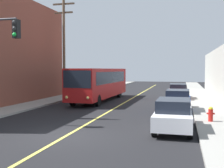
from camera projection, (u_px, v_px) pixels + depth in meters
The scene contains 10 objects.
ground_plane at pixel (66, 136), 13.15m from camera, with size 120.00×120.00×0.00m, color black.
sidewalk_left at pixel (36, 104), 24.60m from camera, with size 2.50×90.00×0.15m, color gray.
sidewalk_right at pixel (209, 110), 21.04m from camera, with size 2.50×90.00×0.15m, color gray.
lane_stripe_center at pixel (128, 101), 27.67m from camera, with size 0.16×60.00×0.01m, color #D8CC4C.
city_bus at pixel (100, 83), 27.79m from camera, with size 2.75×12.19×3.20m.
parked_car_white at pixel (173, 114), 14.17m from camera, with size 1.85×4.42×1.62m.
parked_car_blue at pixel (178, 100), 20.67m from camera, with size 1.89×4.44×1.62m.
parked_car_red at pixel (178, 91), 28.97m from camera, with size 1.94×4.46×1.62m.
utility_pole_mid at pixel (64, 43), 29.59m from camera, with size 2.40×0.28×10.45m.
fire_hydrant at pixel (211, 114), 15.97m from camera, with size 0.44×0.26×0.84m.
Camera 1 is at (5.27, -12.08, 3.12)m, focal length 44.85 mm.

